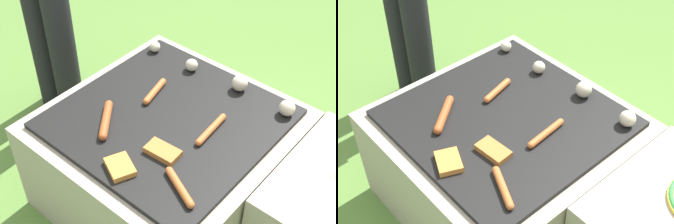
{
  "view_description": "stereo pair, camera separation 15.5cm",
  "coord_description": "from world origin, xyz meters",
  "views": [
    {
      "loc": [
        0.76,
        -0.88,
        1.45
      ],
      "look_at": [
        0.0,
        0.0,
        0.43
      ],
      "focal_mm": 50.0,
      "sensor_mm": 36.0,
      "label": 1
    },
    {
      "loc": [
        0.87,
        -0.77,
        1.45
      ],
      "look_at": [
        0.0,
        0.0,
        0.43
      ],
      "focal_mm": 50.0,
      "sensor_mm": 36.0,
      "label": 2
    }
  ],
  "objects": [
    {
      "name": "sausage_front_center",
      "position": [
        -0.13,
        -0.16,
        0.42
      ],
      "size": [
        0.13,
        0.15,
        0.03
      ],
      "color": "#A34C23",
      "rests_on": "grill"
    },
    {
      "name": "ground_plane",
      "position": [
        0.0,
        0.0,
        0.0
      ],
      "size": [
        14.0,
        14.0,
        0.0
      ],
      "primitive_type": "plane",
      "color": "#567F38"
    },
    {
      "name": "sausage_back_center",
      "position": [
        0.23,
        -0.22,
        0.42
      ],
      "size": [
        0.15,
        0.08,
        0.02
      ],
      "color": "#B7602D",
      "rests_on": "grill"
    },
    {
      "name": "mushroom_row",
      "position": [
        0.06,
        0.27,
        0.44
      ],
      "size": [
        0.64,
        0.07,
        0.06
      ],
      "color": "beige",
      "rests_on": "grill"
    },
    {
      "name": "sausage_mid_right",
      "position": [
        -0.11,
        0.06,
        0.42
      ],
      "size": [
        0.05,
        0.15,
        0.02
      ],
      "color": "#B7602D",
      "rests_on": "grill"
    },
    {
      "name": "grill",
      "position": [
        0.0,
        0.0,
        0.2
      ],
      "size": [
        0.77,
        0.77,
        0.41
      ],
      "color": "#A89E8C",
      "rests_on": "ground_plane"
    },
    {
      "name": "sausage_front_right",
      "position": [
        0.15,
        0.03,
        0.42
      ],
      "size": [
        0.04,
        0.17,
        0.02
      ],
      "color": "#B7602D",
      "rests_on": "grill"
    },
    {
      "name": "bread_slice_center",
      "position": [
        0.05,
        -0.27,
        0.42
      ],
      "size": [
        0.11,
        0.1,
        0.02
      ],
      "color": "#D18438",
      "rests_on": "grill"
    },
    {
      "name": "bread_slice_right",
      "position": [
        0.1,
        -0.14,
        0.42
      ],
      "size": [
        0.11,
        0.07,
        0.02
      ],
      "color": "#B27033",
      "rests_on": "grill"
    }
  ]
}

